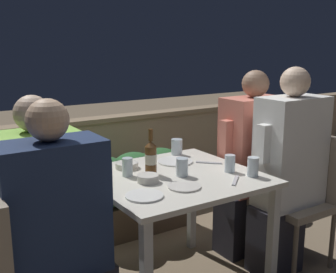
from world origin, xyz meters
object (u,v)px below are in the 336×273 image
(chair_left_far, at_px, (8,233))
(person_coral_top, at_px, (249,163))
(person_green_blouse, at_px, (45,210))
(person_white_polo, at_px, (286,172))
(person_navy_jumper, at_px, (62,235))
(chair_right_near, at_px, (305,187))
(beer_bottle, at_px, (151,157))
(chair_left_near, at_px, (19,265))
(potted_plant, at_px, (251,162))
(chair_right_far, at_px, (268,175))

(chair_left_far, distance_m, person_coral_top, 1.68)
(person_green_blouse, xyz_separation_m, person_white_polo, (1.49, -0.36, 0.06))
(person_navy_jumper, distance_m, person_white_polo, 1.52)
(person_green_blouse, relative_size, chair_right_near, 1.38)
(person_green_blouse, bearing_deg, person_coral_top, -1.04)
(chair_left_far, distance_m, beer_bottle, 0.88)
(chair_right_near, bearing_deg, person_navy_jumper, -179.85)
(chair_right_near, bearing_deg, person_green_blouse, 167.94)
(chair_left_near, xyz_separation_m, potted_plant, (2.33, 0.96, -0.12))
(chair_right_near, relative_size, person_coral_top, 0.68)
(chair_left_far, bearing_deg, person_navy_jumper, -65.20)
(chair_right_far, relative_size, person_coral_top, 0.68)
(person_navy_jumper, bearing_deg, person_green_blouse, 84.94)
(chair_left_near, xyz_separation_m, beer_bottle, (0.84, 0.27, 0.31))
(person_green_blouse, bearing_deg, chair_right_near, -12.06)
(chair_right_far, distance_m, beer_bottle, 1.11)
(chair_left_near, height_order, person_navy_jumper, person_navy_jumper)
(person_white_polo, height_order, person_coral_top, person_white_polo)
(chair_left_near, xyz_separation_m, person_coral_top, (1.70, 0.34, 0.12))
(chair_left_far, height_order, beer_bottle, beer_bottle)
(chair_left_far, xyz_separation_m, person_coral_top, (1.67, -0.03, 0.12))
(person_white_polo, relative_size, person_coral_top, 1.03)
(chair_right_near, bearing_deg, chair_left_near, -179.86)
(person_navy_jumper, xyz_separation_m, chair_left_far, (-0.17, 0.37, -0.09))
(person_white_polo, bearing_deg, chair_left_far, 167.96)
(chair_left_near, bearing_deg, person_coral_top, 11.23)
(chair_right_far, height_order, beer_bottle, beer_bottle)
(chair_left_near, xyz_separation_m, person_navy_jumper, (0.20, 0.00, 0.09))
(person_white_polo, distance_m, chair_right_far, 0.41)
(person_white_polo, xyz_separation_m, beer_bottle, (-0.88, 0.26, 0.17))
(person_navy_jumper, bearing_deg, chair_left_far, 114.80)
(person_navy_jumper, xyz_separation_m, potted_plant, (2.13, 0.96, -0.21))
(chair_left_far, relative_size, chair_right_near, 1.00)
(person_navy_jumper, bearing_deg, chair_right_near, 0.15)
(chair_left_far, height_order, chair_right_far, same)
(person_green_blouse, height_order, person_coral_top, person_coral_top)
(chair_left_near, distance_m, chair_right_far, 1.93)
(person_green_blouse, height_order, person_white_polo, person_white_polo)
(chair_right_far, relative_size, potted_plant, 1.30)
(chair_right_near, xyz_separation_m, potted_plant, (0.41, 0.95, -0.12))
(chair_left_far, xyz_separation_m, chair_right_far, (1.87, -0.03, 0.00))
(person_green_blouse, relative_size, person_white_polo, 0.92)
(person_navy_jumper, relative_size, person_green_blouse, 1.02)
(person_coral_top, bearing_deg, chair_left_far, 179.09)
(chair_left_near, height_order, person_green_blouse, person_green_blouse)
(potted_plant, bearing_deg, chair_right_near, -113.31)
(chair_right_far, bearing_deg, chair_left_near, -169.92)
(person_white_polo, relative_size, chair_right_far, 1.51)
(chair_left_near, distance_m, person_white_polo, 1.73)
(person_coral_top, height_order, potted_plant, person_coral_top)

